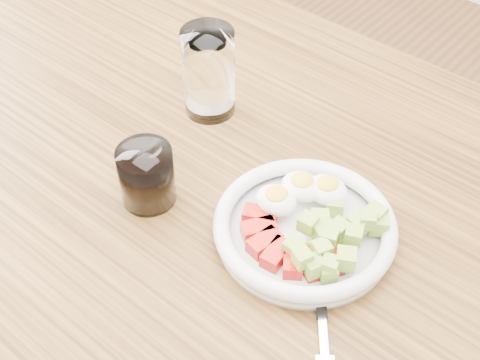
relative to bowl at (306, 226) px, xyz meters
name	(u,v)px	position (x,y,z in m)	size (l,w,h in m)	color
dining_table	(241,249)	(-0.10, -0.01, -0.12)	(1.50, 0.90, 0.77)	brown
bowl	(306,226)	(0.00, 0.00, 0.00)	(0.23, 0.23, 0.06)	white
fork	(321,303)	(0.08, -0.07, -0.02)	(0.13, 0.16, 0.01)	black
water_glass	(209,72)	(-0.27, 0.11, 0.05)	(0.08, 0.08, 0.14)	white
coffee_glass	(147,176)	(-0.20, -0.08, 0.02)	(0.07, 0.07, 0.08)	white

